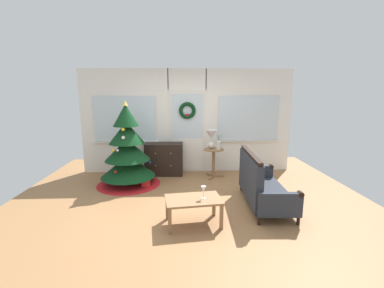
{
  "coord_description": "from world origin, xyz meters",
  "views": [
    {
      "loc": [
        -0.18,
        -4.47,
        1.99
      ],
      "look_at": [
        0.05,
        0.55,
        1.0
      ],
      "focal_mm": 24.69,
      "sensor_mm": 36.0,
      "label": 1
    }
  ],
  "objects_px": {
    "dresser_cabinet": "(164,159)",
    "side_table": "(214,157)",
    "christmas_tree": "(128,154)",
    "flower_vase": "(218,144)",
    "table_lamp": "(211,137)",
    "coffee_table": "(193,202)",
    "gift_box": "(146,183)",
    "wine_glass": "(204,190)",
    "settee_sofa": "(260,185)"
  },
  "relations": [
    {
      "from": "flower_vase",
      "to": "side_table",
      "type": "bearing_deg",
      "value": 149.04
    },
    {
      "from": "table_lamp",
      "to": "flower_vase",
      "type": "distance_m",
      "value": 0.25
    },
    {
      "from": "christmas_tree",
      "to": "side_table",
      "type": "height_order",
      "value": "christmas_tree"
    },
    {
      "from": "coffee_table",
      "to": "christmas_tree",
      "type": "bearing_deg",
      "value": 125.76
    },
    {
      "from": "table_lamp",
      "to": "wine_glass",
      "type": "relative_size",
      "value": 2.26
    },
    {
      "from": "christmas_tree",
      "to": "dresser_cabinet",
      "type": "xyz_separation_m",
      "value": [
        0.74,
        0.67,
        -0.28
      ]
    },
    {
      "from": "dresser_cabinet",
      "to": "coffee_table",
      "type": "xyz_separation_m",
      "value": [
        0.59,
        -2.52,
        -0.04
      ]
    },
    {
      "from": "settee_sofa",
      "to": "side_table",
      "type": "bearing_deg",
      "value": 111.18
    },
    {
      "from": "dresser_cabinet",
      "to": "coffee_table",
      "type": "relative_size",
      "value": 1.02
    },
    {
      "from": "dresser_cabinet",
      "to": "table_lamp",
      "type": "distance_m",
      "value": 1.28
    },
    {
      "from": "flower_vase",
      "to": "gift_box",
      "type": "relative_size",
      "value": 2.06
    },
    {
      "from": "dresser_cabinet",
      "to": "settee_sofa",
      "type": "xyz_separation_m",
      "value": [
        1.81,
        -1.88,
        -0.01
      ]
    },
    {
      "from": "table_lamp",
      "to": "wine_glass",
      "type": "distance_m",
      "value": 2.38
    },
    {
      "from": "dresser_cabinet",
      "to": "gift_box",
      "type": "bearing_deg",
      "value": -110.61
    },
    {
      "from": "dresser_cabinet",
      "to": "gift_box",
      "type": "xyz_separation_m",
      "value": [
        -0.34,
        -0.89,
        -0.3
      ]
    },
    {
      "from": "side_table",
      "to": "flower_vase",
      "type": "xyz_separation_m",
      "value": [
        0.1,
        -0.06,
        0.32
      ]
    },
    {
      "from": "christmas_tree",
      "to": "wine_glass",
      "type": "height_order",
      "value": "christmas_tree"
    },
    {
      "from": "table_lamp",
      "to": "side_table",
      "type": "bearing_deg",
      "value": -33.69
    },
    {
      "from": "settee_sofa",
      "to": "wine_glass",
      "type": "bearing_deg",
      "value": -148.89
    },
    {
      "from": "side_table",
      "to": "gift_box",
      "type": "xyz_separation_m",
      "value": [
        -1.52,
        -0.64,
        -0.4
      ]
    },
    {
      "from": "flower_vase",
      "to": "wine_glass",
      "type": "distance_m",
      "value": 2.29
    },
    {
      "from": "flower_vase",
      "to": "wine_glass",
      "type": "xyz_separation_m",
      "value": [
        -0.54,
        -2.21,
        -0.25
      ]
    },
    {
      "from": "settee_sofa",
      "to": "christmas_tree",
      "type": "bearing_deg",
      "value": 154.7
    },
    {
      "from": "settee_sofa",
      "to": "coffee_table",
      "type": "bearing_deg",
      "value": -152.27
    },
    {
      "from": "side_table",
      "to": "table_lamp",
      "type": "relative_size",
      "value": 1.56
    },
    {
      "from": "settee_sofa",
      "to": "coffee_table",
      "type": "relative_size",
      "value": 1.79
    },
    {
      "from": "wine_glass",
      "to": "settee_sofa",
      "type": "bearing_deg",
      "value": 31.11
    },
    {
      "from": "table_lamp",
      "to": "settee_sofa",
      "type": "bearing_deg",
      "value": -67.5
    },
    {
      "from": "coffee_table",
      "to": "gift_box",
      "type": "height_order",
      "value": "coffee_table"
    },
    {
      "from": "side_table",
      "to": "coffee_table",
      "type": "height_order",
      "value": "side_table"
    },
    {
      "from": "side_table",
      "to": "settee_sofa",
      "type": "bearing_deg",
      "value": -68.82
    },
    {
      "from": "christmas_tree",
      "to": "table_lamp",
      "type": "height_order",
      "value": "christmas_tree"
    },
    {
      "from": "table_lamp",
      "to": "coffee_table",
      "type": "bearing_deg",
      "value": -102.99
    },
    {
      "from": "gift_box",
      "to": "christmas_tree",
      "type": "bearing_deg",
      "value": 151.23
    },
    {
      "from": "table_lamp",
      "to": "coffee_table",
      "type": "xyz_separation_m",
      "value": [
        -0.53,
        -2.3,
        -0.62
      ]
    },
    {
      "from": "dresser_cabinet",
      "to": "coffee_table",
      "type": "height_order",
      "value": "dresser_cabinet"
    },
    {
      "from": "coffee_table",
      "to": "wine_glass",
      "type": "height_order",
      "value": "wine_glass"
    },
    {
      "from": "wine_glass",
      "to": "side_table",
      "type": "bearing_deg",
      "value": 79.04
    },
    {
      "from": "side_table",
      "to": "coffee_table",
      "type": "distance_m",
      "value": 2.34
    },
    {
      "from": "christmas_tree",
      "to": "flower_vase",
      "type": "relative_size",
      "value": 5.23
    },
    {
      "from": "wine_glass",
      "to": "flower_vase",
      "type": "bearing_deg",
      "value": 76.28
    },
    {
      "from": "dresser_cabinet",
      "to": "side_table",
      "type": "height_order",
      "value": "dresser_cabinet"
    },
    {
      "from": "coffee_table",
      "to": "gift_box",
      "type": "relative_size",
      "value": 5.28
    },
    {
      "from": "christmas_tree",
      "to": "gift_box",
      "type": "relative_size",
      "value": 10.76
    },
    {
      "from": "gift_box",
      "to": "table_lamp",
      "type": "bearing_deg",
      "value": 25.02
    },
    {
      "from": "settee_sofa",
      "to": "flower_vase",
      "type": "distance_m",
      "value": 1.7
    },
    {
      "from": "coffee_table",
      "to": "wine_glass",
      "type": "xyz_separation_m",
      "value": [
        0.15,
        -0.0,
        0.2
      ]
    },
    {
      "from": "settee_sofa",
      "to": "coffee_table",
      "type": "height_order",
      "value": "settee_sofa"
    },
    {
      "from": "flower_vase",
      "to": "coffee_table",
      "type": "distance_m",
      "value": 2.35
    },
    {
      "from": "dresser_cabinet",
      "to": "side_table",
      "type": "relative_size",
      "value": 1.34
    }
  ]
}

